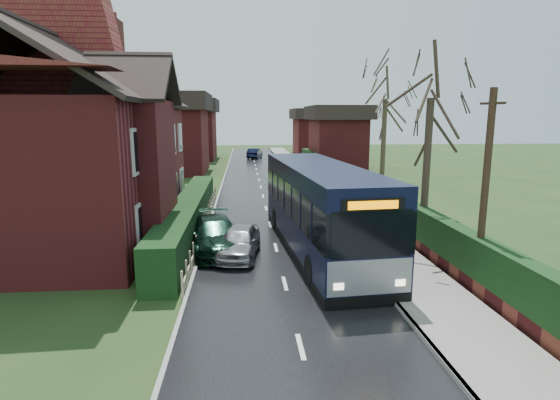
{
  "coord_description": "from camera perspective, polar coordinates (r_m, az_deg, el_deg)",
  "views": [
    {
      "loc": [
        -1.27,
        -15.42,
        5.37
      ],
      "look_at": [
        0.28,
        3.22,
        1.8
      ],
      "focal_mm": 28.0,
      "sensor_mm": 36.0,
      "label": 1
    }
  ],
  "objects": [
    {
      "name": "ground",
      "position": [
        16.38,
        -0.03,
        -8.33
      ],
      "size": [
        140.0,
        140.0,
        0.0
      ],
      "primitive_type": "plane",
      "color": "#33471E",
      "rests_on": "ground"
    },
    {
      "name": "road",
      "position": [
        26.01,
        -1.84,
        -1.1
      ],
      "size": [
        6.0,
        100.0,
        0.02
      ],
      "primitive_type": "cube",
      "color": "black",
      "rests_on": "ground"
    },
    {
      "name": "pavement",
      "position": [
        26.55,
        7.36,
        -0.8
      ],
      "size": [
        2.5,
        100.0,
        0.14
      ],
      "primitive_type": "cube",
      "color": "slate",
      "rests_on": "ground"
    },
    {
      "name": "kerb_right",
      "position": [
        26.32,
        4.81,
        -0.85
      ],
      "size": [
        0.12,
        100.0,
        0.14
      ],
      "primitive_type": "cube",
      "color": "gray",
      "rests_on": "ground"
    },
    {
      "name": "kerb_left",
      "position": [
        26.03,
        -8.56,
        -1.11
      ],
      "size": [
        0.12,
        100.0,
        0.1
      ],
      "primitive_type": "cube",
      "color": "gray",
      "rests_on": "ground"
    },
    {
      "name": "front_hedge",
      "position": [
        21.09,
        -11.8,
        -1.94
      ],
      "size": [
        1.2,
        16.0,
        1.6
      ],
      "primitive_type": "cube",
      "color": "black",
      "rests_on": "ground"
    },
    {
      "name": "picket_fence",
      "position": [
        21.09,
        -9.73,
        -2.85
      ],
      "size": [
        0.1,
        16.0,
        0.9
      ],
      "primitive_type": null,
      "color": "tan",
      "rests_on": "ground"
    },
    {
      "name": "right_wall_hedge",
      "position": [
        26.74,
        10.66,
        1.25
      ],
      "size": [
        0.6,
        50.0,
        1.8
      ],
      "color": "maroon",
      "rests_on": "ground"
    },
    {
      "name": "brick_house",
      "position": [
        21.55,
        -25.21,
        7.14
      ],
      "size": [
        9.3,
        14.6,
        10.3
      ],
      "color": "maroon",
      "rests_on": "ground"
    },
    {
      "name": "bus",
      "position": [
        17.68,
        5.2,
        -1.13
      ],
      "size": [
        3.54,
        11.64,
        3.48
      ],
      "rotation": [
        0.0,
        0.0,
        0.08
      ],
      "color": "black",
      "rests_on": "ground"
    },
    {
      "name": "car_silver",
      "position": [
        17.1,
        -5.35,
        -5.41
      ],
      "size": [
        1.92,
        3.75,
        1.22
      ],
      "primitive_type": "imported",
      "rotation": [
        0.0,
        0.0,
        -0.14
      ],
      "color": "#ACABB0",
      "rests_on": "ground"
    },
    {
      "name": "car_green",
      "position": [
        17.91,
        -8.46,
        -4.51
      ],
      "size": [
        2.61,
        4.89,
        1.35
      ],
      "primitive_type": "imported",
      "rotation": [
        0.0,
        0.0,
        0.16
      ],
      "color": "black",
      "rests_on": "ground"
    },
    {
      "name": "car_distant",
      "position": [
        57.69,
        -3.32,
        6.1
      ],
      "size": [
        2.26,
        4.23,
        1.33
      ],
      "primitive_type": "imported",
      "rotation": [
        0.0,
        0.0,
        2.92
      ],
      "color": "black",
      "rests_on": "ground"
    },
    {
      "name": "bus_stop_sign",
      "position": [
        13.65,
        14.58,
        -4.39
      ],
      "size": [
        0.18,
        0.43,
        2.84
      ],
      "rotation": [
        0.0,
        0.0,
        -0.29
      ],
      "color": "slate",
      "rests_on": "ground"
    },
    {
      "name": "telegraph_pole",
      "position": [
        14.21,
        25.16,
        0.72
      ],
      "size": [
        0.38,
        0.76,
        6.19
      ],
      "rotation": [
        0.0,
        0.0,
        0.41
      ],
      "color": "black",
      "rests_on": "ground"
    },
    {
      "name": "tree_right_near",
      "position": [
        18.34,
        19.19,
        13.77
      ],
      "size": [
        4.03,
        4.03,
        8.7
      ],
      "color": "#31261D",
      "rests_on": "ground"
    },
    {
      "name": "tree_right_far",
      "position": [
        33.27,
        13.63,
        13.44
      ],
      "size": [
        4.9,
        4.9,
        9.47
      ],
      "color": "#3D3124",
      "rests_on": "ground"
    },
    {
      "name": "tree_house_side",
      "position": [
        29.63,
        -24.88,
        13.37
      ],
      "size": [
        4.24,
        4.24,
        9.64
      ],
      "color": "#3A2A22",
      "rests_on": "ground"
    }
  ]
}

